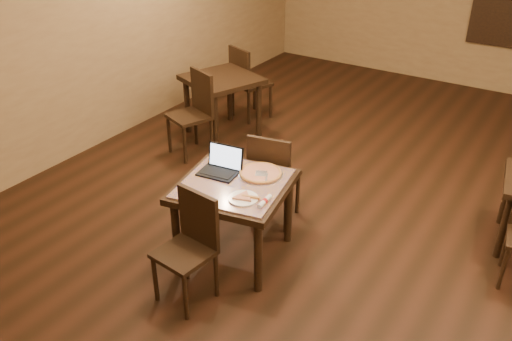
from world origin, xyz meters
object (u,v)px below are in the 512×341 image
Objects in this scene: other_table_b_chair_far at (246,79)px; other_table_b_chair_near at (195,108)px; other_table_b at (222,87)px; chair_main_near at (191,241)px; chair_main_far at (272,174)px; pizza_pan at (260,174)px; tiled_table at (234,193)px; laptop at (222,165)px.

other_table_b_chair_near is at bearing 113.28° from other_table_b_chair_far.
chair_main_near is at bearing -38.38° from other_table_b.
other_table_b_chair_near reaches higher than chair_main_far.
other_table_b_chair_far reaches higher than chair_main_near.
chair_main_far is 0.90× the size of other_table_b.
pizza_pan is 0.39× the size of other_table_b_chair_near.
tiled_table is at bearing 97.11° from chair_main_near.
other_table_b_chair_far is at bearing -61.77° from chair_main_far.
other_table_b is 0.61m from other_table_b_chair_far.
other_table_b reaches higher than tiled_table.
chair_main_near is 2.56× the size of laptop.
tiled_table is 1.04× the size of other_table_b_chair_near.
other_table_b_chair_far reaches higher than tiled_table.
tiled_table is 1.04× the size of other_table_b_chair_far.
chair_main_far reaches higher than pizza_pan.
pizza_pan is at bearing -15.06° from other_table_b_chair_near.
other_table_b_chair_far is at bearing 113.28° from other_table_b.
other_table_b_chair_near is (-1.59, 1.45, -0.08)m from tiled_table.
tiled_table is 2.15m from other_table_b_chair_near.
tiled_table is at bearing -116.57° from pizza_pan.
other_table_b_chair_near reaches higher than tiled_table.
laptop is 0.35m from pizza_pan.
laptop is 2.42m from other_table_b.
tiled_table is 0.62m from chair_main_far.
other_table_b is 1.06× the size of other_table_b_chair_far.
chair_main_near reaches higher than tiled_table.
other_table_b_chair_near reaches higher than other_table_b.
tiled_table is at bearing -31.50° from other_table_b.
laptop reaches higher than other_table_b.
pizza_pan is at bearing 146.46° from other_table_b_chair_far.
chair_main_near is at bearing -97.37° from pizza_pan.
other_table_b_chair_far is (-0.03, 0.61, -0.08)m from other_table_b.
tiled_table is 3.13m from other_table_b_chair_far.
other_table_b_chair_far reaches higher than other_table_b.
pizza_pan is at bearing 15.41° from laptop.
chair_main_far is at bearing 95.93° from chair_main_near.
chair_main_near is 0.91× the size of other_table_b_chair_near.
other_table_b is at bearing -52.32° from chair_main_far.
chair_main_near is 0.90m from pizza_pan.
other_table_b_chair_far is at bearing 126.14° from pizza_pan.
other_table_b_chair_far reaches higher than chair_main_far.
chair_main_far is 2.68× the size of laptop.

